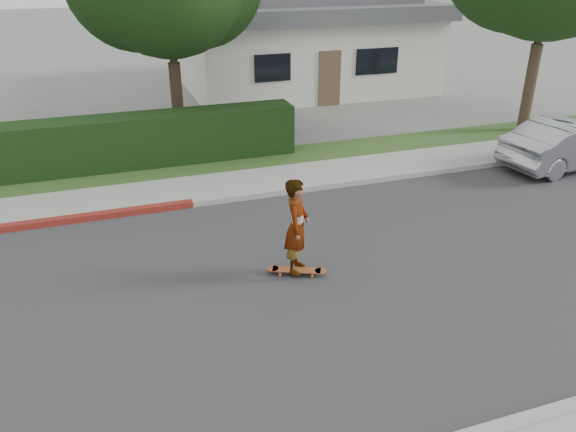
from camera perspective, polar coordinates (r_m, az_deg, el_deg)
The scene contains 10 objects.
ground at distance 9.90m, azimuth -11.20°, elevation -9.12°, with size 120.00×120.00×0.00m, color slate.
road at distance 9.90m, azimuth -11.21°, elevation -9.09°, with size 60.00×8.00×0.01m, color #2D2D30.
curb_far at distance 13.45m, azimuth -13.87°, elevation 0.68°, with size 60.00×0.20×0.15m, color #9E9E99.
sidewalk_far at distance 14.29m, azimuth -14.26°, elevation 2.05°, with size 60.00×1.60×0.12m, color gray.
planting_strip at distance 15.78m, azimuth -14.85°, elevation 4.18°, with size 60.00×1.60×0.10m, color #2D4C1E.
hedge at distance 16.25m, azimuth -25.91°, elevation 5.69°, with size 15.00×1.00×1.50m, color black.
house at distance 25.95m, azimuth 1.15°, elevation 17.76°, with size 10.60×8.60×4.30m.
skateboard at distance 10.57m, azimuth 0.88°, elevation -5.52°, with size 1.11×0.67×0.10m.
skateboarder at distance 10.13m, azimuth 0.91°, elevation -1.04°, with size 0.66×0.43×1.81m, color white.
car_silver at distance 17.55m, azimuth 26.79°, elevation 6.61°, with size 1.45×4.15×1.37m, color #A3A4A9.
Camera 1 is at (-0.79, -8.18, 5.52)m, focal length 35.00 mm.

